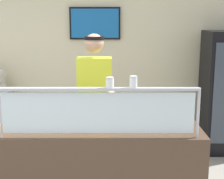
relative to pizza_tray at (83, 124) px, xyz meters
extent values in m
cube|color=beige|center=(0.14, 2.21, 0.38)|extent=(6.25, 0.08, 2.70)
cube|color=black|center=(0.00, 2.14, 0.88)|extent=(0.76, 0.04, 0.47)
cube|color=#1966B2|center=(0.00, 2.12, 0.88)|extent=(0.71, 0.01, 0.42)
cube|color=#4C3828|center=(0.14, -0.01, -0.49)|extent=(1.85, 0.73, 0.95)
cylinder|color=#B2B5BC|center=(0.96, -0.31, 0.20)|extent=(0.02, 0.02, 0.42)
cube|color=silver|center=(0.14, -0.31, 0.20)|extent=(1.59, 0.01, 0.34)
cube|color=#B2B5BC|center=(0.14, -0.31, 0.40)|extent=(1.65, 0.06, 0.02)
cylinder|color=#9EA0A8|center=(0.00, 0.00, -0.01)|extent=(0.41, 0.41, 0.01)
cylinder|color=tan|center=(0.00, 0.00, 0.00)|extent=(0.39, 0.39, 0.02)
cylinder|color=#D65B2D|center=(0.00, 0.00, 0.02)|extent=(0.33, 0.33, 0.01)
cube|color=#ADAFB7|center=(0.02, -0.02, 0.02)|extent=(0.09, 0.28, 0.01)
cylinder|color=white|center=(0.24, -0.31, 0.44)|extent=(0.06, 0.06, 0.07)
cylinder|color=white|center=(0.24, -0.31, 0.43)|extent=(0.06, 0.06, 0.05)
cylinder|color=silver|center=(0.24, -0.31, 0.49)|extent=(0.06, 0.06, 0.02)
cylinder|color=white|center=(0.43, -0.31, 0.45)|extent=(0.06, 0.06, 0.08)
cylinder|color=red|center=(0.43, -0.31, 0.44)|extent=(0.05, 0.05, 0.05)
cylinder|color=silver|center=(0.43, -0.31, 0.50)|extent=(0.06, 0.06, 0.02)
cylinder|color=#23232D|center=(-0.05, 0.70, -0.49)|extent=(0.13, 0.13, 0.95)
cylinder|color=#23232D|center=(0.17, 0.70, -0.49)|extent=(0.13, 0.13, 0.95)
cube|color=#D8EA33|center=(0.06, 0.70, 0.26)|extent=(0.38, 0.21, 0.55)
sphere|color=tan|center=(0.06, 0.70, 0.69)|extent=(0.21, 0.21, 0.21)
cylinder|color=black|center=(0.06, 0.70, 0.75)|extent=(0.21, 0.21, 0.04)
cylinder|color=tan|center=(0.24, 0.48, 0.16)|extent=(0.08, 0.34, 0.08)
cylinder|color=blue|center=(1.73, 1.57, -0.01)|extent=(0.06, 0.06, 0.20)
camera|label=1|loc=(0.25, -3.00, 0.97)|focal=54.33mm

